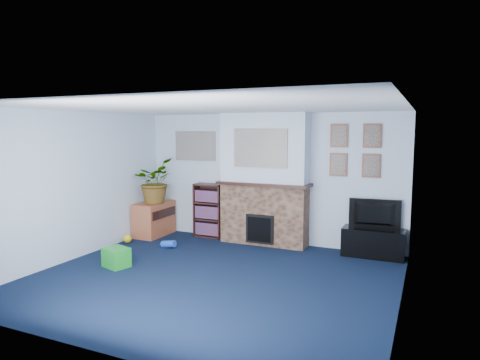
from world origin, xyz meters
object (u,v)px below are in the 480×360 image
at_px(tv_stand, 373,243).
at_px(bookshelf, 209,212).
at_px(sideboard, 154,218).
at_px(television, 374,214).

relative_size(tv_stand, bookshelf, 0.95).
relative_size(bookshelf, sideboard, 1.23).
xyz_separation_m(tv_stand, bookshelf, (-3.13, 0.08, 0.28)).
distance_m(tv_stand, sideboard, 4.20).
distance_m(bookshelf, sideboard, 1.13).
height_order(tv_stand, sideboard, sideboard).
distance_m(tv_stand, bookshelf, 3.14).
distance_m(television, sideboard, 4.22).
height_order(bookshelf, sideboard, bookshelf).
xyz_separation_m(tv_stand, sideboard, (-4.19, -0.28, 0.12)).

